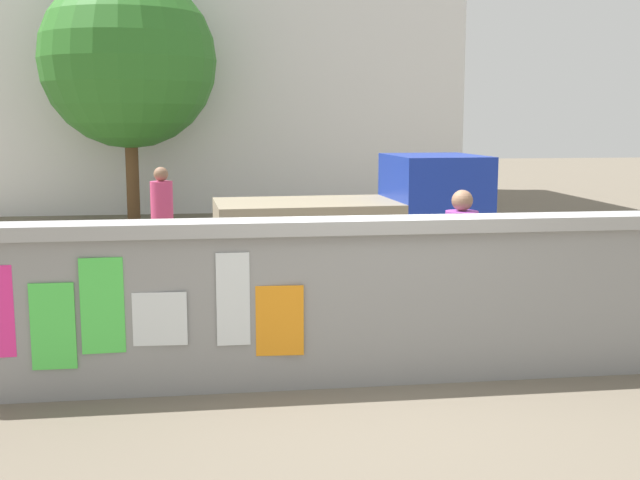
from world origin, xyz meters
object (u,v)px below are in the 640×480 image
(motorcycle, at_px, (113,301))
(person_walking, at_px, (461,251))
(person_bystander, at_px, (162,208))
(auto_rickshaw_truck, at_px, (364,226))
(bicycle_near, at_px, (102,270))
(tree_roadside, at_px, (128,61))

(motorcycle, bearing_deg, person_walking, -6.78)
(person_walking, bearing_deg, person_bystander, 127.25)
(auto_rickshaw_truck, relative_size, motorcycle, 1.93)
(bicycle_near, relative_size, tree_roadside, 0.30)
(bicycle_near, height_order, person_bystander, person_bystander)
(bicycle_near, distance_m, tree_roadside, 8.59)
(bicycle_near, bearing_deg, tree_roadside, 92.49)
(person_bystander, bearing_deg, person_walking, -52.75)
(auto_rickshaw_truck, bearing_deg, motorcycle, -144.36)
(person_walking, relative_size, tree_roadside, 0.29)
(person_walking, distance_m, person_bystander, 5.48)
(motorcycle, height_order, tree_roadside, tree_roadside)
(tree_roadside, bearing_deg, person_walking, -67.76)
(auto_rickshaw_truck, bearing_deg, tree_roadside, 115.67)
(auto_rickshaw_truck, bearing_deg, person_walking, -79.14)
(auto_rickshaw_truck, relative_size, person_walking, 2.27)
(person_walking, xyz_separation_m, person_bystander, (-3.32, 4.36, 0.00))
(motorcycle, bearing_deg, bicycle_near, 100.29)
(person_bystander, xyz_separation_m, tree_roadside, (-1.04, 6.29, 2.64))
(bicycle_near, distance_m, person_bystander, 1.90)
(bicycle_near, relative_size, person_walking, 1.05)
(auto_rickshaw_truck, height_order, bicycle_near, auto_rickshaw_truck)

